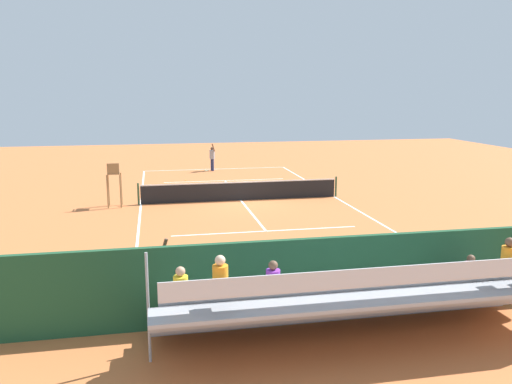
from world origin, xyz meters
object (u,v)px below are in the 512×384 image
Objects in this scene: tennis_player at (212,156)px; tennis_racket at (206,170)px; bleacher_stand at (356,299)px; equipment_bag at (386,293)px; tennis_net at (241,191)px; umpire_chair at (114,180)px; tennis_ball_near at (186,180)px; line_judge at (162,276)px; courtside_bench at (444,273)px.

tennis_player is 3.62× the size of tennis_racket.
equipment_bag is (-1.69, -1.98, -0.77)m from bleacher_stand.
bleacher_stand is (-0.02, 15.38, 0.45)m from tennis_net.
tennis_net is 15.39m from bleacher_stand.
tennis_ball_near is (-3.81, -6.81, -1.28)m from umpire_chair.
equipment_bag is 20.31m from tennis_ball_near.
tennis_ball_near is (2.09, 3.76, -0.98)m from tennis_player.
tennis_ball_near is (2.39, -6.49, -0.47)m from tennis_net.
tennis_racket is at bearing -113.62° from tennis_ball_near.
line_judge is at bearing -1.42° from equipment_bag.
courtside_bench is 3.39× the size of tennis_racket.
tennis_ball_near is 19.85m from line_judge.
line_judge is (3.88, 23.50, 0.00)m from tennis_player.
bleacher_stand is 16.31m from umpire_chair.
tennis_net is 13.91m from line_judge.
courtside_bench is 0.93× the size of line_judge.
tennis_player is (-5.90, -10.57, -0.30)m from umpire_chair.
tennis_player is at bearing -119.11° from tennis_ball_near.
equipment_bag is 0.47× the size of tennis_player.
tennis_player is 1.00× the size of line_judge.
bleacher_stand is at bearing 90.07° from tennis_net.
tennis_net is 13.51m from equipment_bag.
umpire_chair is 4.02× the size of tennis_racket.
equipment_bag is at bearing 121.14° from umpire_chair.
courtside_bench is 27.27× the size of tennis_ball_near.
courtside_bench is (-9.64, 12.96, -0.76)m from umpire_chair.
equipment_bag reaches higher than tennis_ball_near.
bleacher_stand is 17.04× the size of tennis_racket.
tennis_racket is 0.28× the size of line_judge.
tennis_racket is at bearing -88.39° from bleacher_stand.
umpire_chair reaches higher than tennis_ball_near.
courtside_bench is at bearing 179.87° from line_judge.
umpire_chair is at bearing -53.35° from courtside_bench.
bleacher_stand reaches higher than tennis_ball_near.
equipment_bag is at bearing 97.26° from tennis_net.
equipment_bag is at bearing 95.79° from tennis_racket.
bleacher_stand reaches higher than courtside_bench.
tennis_net is at bearing 110.23° from tennis_ball_near.
tennis_racket is 4.22m from tennis_ball_near.
umpire_chair reaches higher than equipment_bag.
tennis_racket is at bearing -117.25° from umpire_chair.
tennis_net is 13.71m from courtside_bench.
bleacher_stand is 4.71m from line_judge.
tennis_player is at bearing -88.32° from tennis_net.
tennis_net is 5.35× the size of line_judge.
tennis_ball_near is at bearing -83.71° from bleacher_stand.
equipment_bag is at bearing 178.58° from line_judge.
tennis_player is (2.01, -23.65, 0.84)m from equipment_bag.
umpire_chair is (6.22, -15.07, 0.37)m from bleacher_stand.
equipment_bag is 23.88m from tennis_racket.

